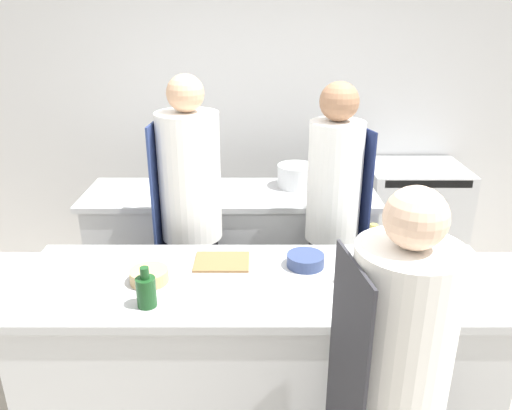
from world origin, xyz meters
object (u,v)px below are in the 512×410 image
at_px(chef_at_prep_near, 390,393).
at_px(chef_at_stove, 330,224).
at_px(bowl_ceramic_blue, 303,260).
at_px(chef_at_pass_far, 189,224).
at_px(bottle_vinegar, 144,291).
at_px(bottle_wine, 368,262).
at_px(bowl_prep_small, 421,252).
at_px(oven_range, 408,220).
at_px(bowl_mixing_large, 147,276).
at_px(stockpot, 294,176).
at_px(bottle_olive_oil, 449,291).

height_order(chef_at_prep_near, chef_at_stove, chef_at_stove).
xyz_separation_m(chef_at_stove, bowl_ceramic_blue, (-0.22, -0.57, 0.05)).
height_order(chef_at_pass_far, bottle_vinegar, chef_at_pass_far).
relative_size(chef_at_prep_near, bottle_wine, 5.15).
height_order(bowl_prep_small, bowl_ceramic_blue, bowl_prep_small).
height_order(oven_range, bottle_vinegar, bottle_vinegar).
relative_size(bowl_mixing_large, bowl_ceramic_blue, 0.97).
relative_size(chef_at_stove, chef_at_pass_far, 0.98).
relative_size(oven_range, bottle_wine, 3.00).
bearing_deg(bowl_mixing_large, stockpot, 59.64).
xyz_separation_m(bottle_olive_oil, bottle_vinegar, (-1.30, 0.07, -0.04)).
xyz_separation_m(chef_at_stove, stockpot, (-0.18, 0.65, 0.10)).
height_order(chef_at_pass_far, stockpot, chef_at_pass_far).
distance_m(oven_range, bowl_ceramic_blue, 1.99).
distance_m(chef_at_pass_far, bottle_olive_oil, 1.57).
distance_m(bowl_ceramic_blue, stockpot, 1.22).
height_order(chef_at_prep_near, bottle_vinegar, chef_at_prep_near).
bearing_deg(oven_range, bottle_olive_oil, -103.21).
distance_m(oven_range, chef_at_stove, 1.41).
distance_m(chef_at_stove, bowl_prep_small, 0.65).
bearing_deg(bottle_vinegar, bowl_mixing_large, 98.65).
height_order(oven_range, bottle_olive_oil, bottle_olive_oil).
relative_size(bottle_olive_oil, bottle_wine, 0.92).
relative_size(chef_at_stove, bottle_olive_oil, 6.10).
distance_m(chef_at_stove, stockpot, 0.68).
relative_size(oven_range, chef_at_prep_near, 0.58).
xyz_separation_m(oven_range, chef_at_prep_near, (-0.80, -2.40, 0.33)).
bearing_deg(oven_range, bottle_wine, -113.10).
distance_m(chef_at_stove, bowl_ceramic_blue, 0.61).
distance_m(chef_at_stove, bottle_wine, 0.78).
height_order(oven_range, chef_at_stove, chef_at_stove).
bearing_deg(bottle_wine, bowl_ceramic_blue, 145.45).
bearing_deg(stockpot, bowl_ceramic_blue, -92.06).
bearing_deg(bottle_wine, bottle_olive_oil, -39.38).
relative_size(chef_at_stove, bottle_wine, 5.60).
xyz_separation_m(oven_range, chef_at_pass_far, (-1.70, -1.06, 0.44)).
xyz_separation_m(oven_range, chef_at_stove, (-0.83, -1.05, 0.43)).
bearing_deg(bowl_mixing_large, bottle_wine, -1.94).
xyz_separation_m(chef_at_prep_near, bowl_mixing_large, (-1.02, 0.62, 0.15)).
bearing_deg(stockpot, chef_at_stove, -74.73).
relative_size(bottle_vinegar, stockpot, 0.68).
distance_m(bottle_wine, bowl_prep_small, 0.42).
relative_size(bottle_vinegar, bowl_mixing_large, 1.03).
bearing_deg(stockpot, chef_at_pass_far, -136.32).
bearing_deg(chef_at_stove, bottle_wine, -11.99).
bearing_deg(bowl_ceramic_blue, stockpot, 87.94).
xyz_separation_m(bottle_wine, bowl_ceramic_blue, (-0.28, 0.19, -0.09)).
distance_m(chef_at_pass_far, bottle_wine, 1.20).
relative_size(bottle_vinegar, bottle_wine, 0.60).
xyz_separation_m(bowl_prep_small, bowl_ceramic_blue, (-0.61, -0.06, -0.01)).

